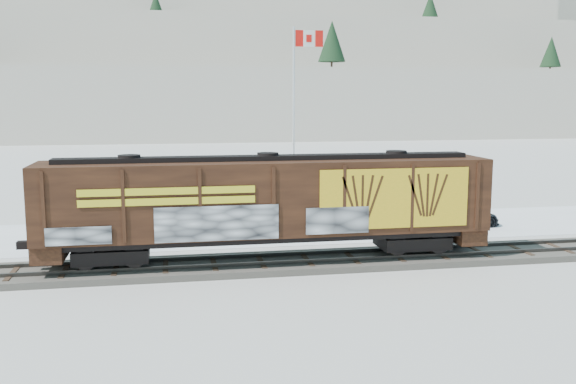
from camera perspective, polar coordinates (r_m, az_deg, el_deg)
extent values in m
plane|color=white|center=(28.53, 5.57, -6.28)|extent=(500.00, 500.00, 0.00)
cube|color=#59544C|center=(28.49, 5.57, -6.00)|extent=(50.00, 3.40, 0.28)
cube|color=#33302D|center=(27.77, 5.99, -5.93)|extent=(50.00, 0.10, 0.15)
cube|color=#33302D|center=(29.11, 5.19, -5.25)|extent=(50.00, 0.10, 0.15)
cube|color=white|center=(35.60, 2.24, -3.25)|extent=(40.00, 8.00, 0.03)
cube|color=white|center=(121.75, -6.91, 7.81)|extent=(360.00, 40.00, 12.00)
cube|color=white|center=(151.77, -7.68, 10.18)|extent=(360.00, 40.00, 24.00)
cube|color=white|center=(186.94, -8.26, 11.52)|extent=(360.00, 50.00, 35.00)
cone|color=black|center=(120.65, 3.92, 13.23)|extent=(5.04, 5.04, 7.38)
cone|color=black|center=(145.35, 22.34, 11.46)|extent=(4.20, 4.20, 6.15)
cone|color=black|center=(155.92, -11.67, 15.99)|extent=(3.92, 3.92, 5.74)
cone|color=black|center=(164.45, 12.52, 15.77)|extent=(4.48, 4.48, 6.56)
cube|color=black|center=(27.36, -15.39, -5.28)|extent=(3.00, 2.00, 0.90)
cube|color=black|center=(29.21, 10.95, -4.26)|extent=(3.00, 2.00, 0.90)
cylinder|color=black|center=(26.71, -17.57, -5.71)|extent=(0.90, 0.12, 0.90)
cube|color=black|center=(27.43, -1.78, -3.82)|extent=(18.87, 2.40, 0.25)
cube|color=#3D1F10|center=(27.13, -1.79, -0.38)|extent=(18.87, 3.00, 3.08)
cube|color=black|center=(26.92, -1.81, 3.07)|extent=(17.36, 0.90, 0.20)
cube|color=gold|center=(26.90, 9.51, -0.57)|extent=(6.42, 0.03, 2.49)
cube|color=gold|center=(25.25, -10.62, -0.38)|extent=(6.79, 0.02, 0.70)
cube|color=silver|center=(25.50, -6.30, -2.80)|extent=(4.91, 0.03, 1.40)
cylinder|color=silver|center=(40.84, 0.49, -1.61)|extent=(0.90, 0.90, 0.20)
cylinder|color=silver|center=(40.24, 0.51, 6.34)|extent=(0.14, 0.14, 11.49)
cube|color=red|center=(40.44, 1.02, 13.50)|extent=(0.50, 0.07, 1.00)
cube|color=white|center=(40.56, 1.87, 13.48)|extent=(0.70, 0.09, 1.00)
cube|color=red|center=(40.70, 2.79, 13.46)|extent=(0.50, 0.07, 1.00)
imported|color=#BBBDC3|center=(35.45, -4.24, -2.09)|extent=(4.37, 1.93, 1.46)
imported|color=silver|center=(35.09, -4.36, -2.30)|extent=(4.31, 2.78, 1.34)
imported|color=black|center=(37.21, 15.26, -2.06)|extent=(4.34, 2.11, 1.22)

